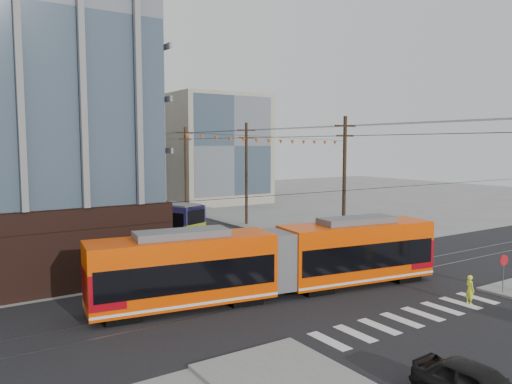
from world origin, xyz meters
TOP-DOWN VIEW (x-y plane):
  - ground at (0.00, 0.00)m, footprint 160.00×160.00m
  - bg_bldg_ne_near at (16.00, 48.00)m, footprint 14.00×14.00m
  - bg_bldg_ne_far at (18.00, 68.00)m, footprint 16.00×16.00m
  - utility_pole_far at (8.50, 56.00)m, footprint 0.30×0.30m
  - streetcar at (-3.56, 3.80)m, footprint 21.24×6.13m
  - city_bus at (-2.96, 25.63)m, footprint 7.25×12.33m
  - parked_car_silver at (-5.80, 15.97)m, footprint 2.46×4.46m
  - parked_car_white at (-5.04, 18.17)m, footprint 3.70×5.49m
  - parked_car_grey at (-6.10, 24.51)m, footprint 2.17×4.40m
  - pedestrian at (4.32, -3.34)m, footprint 0.53×0.67m
  - stop_sign at (7.45, -3.39)m, footprint 0.78×0.78m
  - jersey_barrier at (8.30, 13.62)m, footprint 1.72×4.15m

SIDE VIEW (x-z plane):
  - ground at x=0.00m, z-range 0.00..0.00m
  - jersey_barrier at x=8.30m, z-range 0.00..0.81m
  - parked_car_grey at x=-6.10m, z-range 0.00..1.20m
  - parked_car_silver at x=-5.80m, z-range 0.00..1.39m
  - parked_car_white at x=-5.04m, z-range 0.00..1.48m
  - pedestrian at x=4.32m, z-range 0.00..1.60m
  - stop_sign at x=7.45m, z-range 0.00..2.22m
  - city_bus at x=-2.96m, z-range 0.00..3.48m
  - streetcar at x=-3.56m, z-range 0.00..4.05m
  - utility_pole_far at x=8.50m, z-range 0.00..11.00m
  - bg_bldg_ne_far at x=18.00m, z-range 0.00..14.00m
  - bg_bldg_ne_near at x=16.00m, z-range 0.00..16.00m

